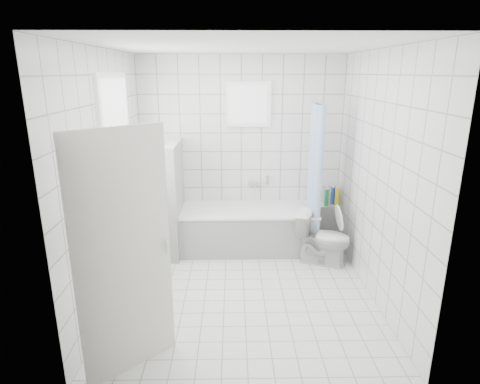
{
  "coord_description": "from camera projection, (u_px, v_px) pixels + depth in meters",
  "views": [
    {
      "loc": [
        -0.11,
        -4.04,
        2.36
      ],
      "look_at": [
        -0.04,
        0.35,
        1.05
      ],
      "focal_mm": 30.0,
      "sensor_mm": 36.0,
      "label": 1
    }
  ],
  "objects": [
    {
      "name": "ground",
      "position": [
        244.0,
        289.0,
        4.55
      ],
      "size": [
        3.0,
        3.0,
        0.0
      ],
      "primitive_type": "plane",
      "color": "white",
      "rests_on": "ground"
    },
    {
      "name": "ceiling",
      "position": [
        244.0,
        46.0,
        3.8
      ],
      "size": [
        3.0,
        3.0,
        0.0
      ],
      "primitive_type": "plane",
      "rotation": [
        3.14,
        0.0,
        0.0
      ],
      "color": "white",
      "rests_on": "ground"
    },
    {
      "name": "wall_back",
      "position": [
        241.0,
        151.0,
        5.61
      ],
      "size": [
        2.8,
        0.02,
        2.6
      ],
      "primitive_type": "cube",
      "color": "white",
      "rests_on": "ground"
    },
    {
      "name": "wall_front",
      "position": [
        250.0,
        234.0,
        2.74
      ],
      "size": [
        2.8,
        0.02,
        2.6
      ],
      "primitive_type": "cube",
      "color": "white",
      "rests_on": "ground"
    },
    {
      "name": "wall_left",
      "position": [
        109.0,
        179.0,
        4.15
      ],
      "size": [
        0.02,
        3.0,
        2.6
      ],
      "primitive_type": "cube",
      "color": "white",
      "rests_on": "ground"
    },
    {
      "name": "wall_right",
      "position": [
        377.0,
        178.0,
        4.2
      ],
      "size": [
        0.02,
        3.0,
        2.6
      ],
      "primitive_type": "cube",
      "color": "white",
      "rests_on": "ground"
    },
    {
      "name": "window_left",
      "position": [
        119.0,
        145.0,
        4.35
      ],
      "size": [
        0.01,
        0.9,
        1.4
      ],
      "primitive_type": "cube",
      "color": "white",
      "rests_on": "wall_left"
    },
    {
      "name": "window_back",
      "position": [
        249.0,
        104.0,
        5.38
      ],
      "size": [
        0.5,
        0.01,
        0.5
      ],
      "primitive_type": "cube",
      "color": "white",
      "rests_on": "wall_back"
    },
    {
      "name": "window_sill",
      "position": [
        129.0,
        210.0,
        4.57
      ],
      "size": [
        0.18,
        1.02,
        0.08
      ],
      "primitive_type": "cube",
      "color": "white",
      "rests_on": "wall_left"
    },
    {
      "name": "door",
      "position": [
        124.0,
        257.0,
        3.08
      ],
      "size": [
        0.62,
        0.57,
        2.0
      ],
      "primitive_type": "cube",
      "rotation": [
        0.0,
        0.0,
        -0.83
      ],
      "color": "silver",
      "rests_on": "ground"
    },
    {
      "name": "bathtub",
      "position": [
        248.0,
        228.0,
        5.54
      ],
      "size": [
        1.84,
        0.77,
        0.58
      ],
      "color": "white",
      "rests_on": "ground"
    },
    {
      "name": "partition_wall",
      "position": [
        175.0,
        198.0,
        5.35
      ],
      "size": [
        0.15,
        0.85,
        1.5
      ],
      "primitive_type": "cube",
      "color": "white",
      "rests_on": "ground"
    },
    {
      "name": "tiled_ledge",
      "position": [
        329.0,
        222.0,
        5.81
      ],
      "size": [
        0.4,
        0.24,
        0.55
      ],
      "primitive_type": "cube",
      "color": "white",
      "rests_on": "ground"
    },
    {
      "name": "toilet",
      "position": [
        323.0,
        238.0,
        5.09
      ],
      "size": [
        0.76,
        0.58,
        0.68
      ],
      "primitive_type": "imported",
      "rotation": [
        0.0,
        0.0,
        1.23
      ],
      "color": "white",
      "rests_on": "ground"
    },
    {
      "name": "curtain_rod",
      "position": [
        317.0,
        102.0,
        5.04
      ],
      "size": [
        0.02,
        0.8,
        0.02
      ],
      "primitive_type": "cylinder",
      "rotation": [
        1.57,
        0.0,
        0.0
      ],
      "color": "silver",
      "rests_on": "wall_back"
    },
    {
      "name": "shower_curtain",
      "position": [
        315.0,
        174.0,
        5.18
      ],
      "size": [
        0.14,
        0.48,
        1.78
      ],
      "primitive_type": null,
      "color": "#4278C4",
      "rests_on": "curtain_rod"
    },
    {
      "name": "tub_faucet",
      "position": [
        255.0,
        183.0,
        5.71
      ],
      "size": [
        0.18,
        0.06,
        0.06
      ],
      "primitive_type": "cube",
      "color": "silver",
      "rests_on": "wall_back"
    },
    {
      "name": "sill_bottles",
      "position": [
        130.0,
        193.0,
        4.62
      ],
      "size": [
        0.15,
        0.44,
        0.33
      ],
      "color": "silver",
      "rests_on": "window_sill"
    },
    {
      "name": "ledge_bottles",
      "position": [
        331.0,
        197.0,
        5.67
      ],
      "size": [
        0.21,
        0.2,
        0.27
      ],
      "color": "red",
      "rests_on": "tiled_ledge"
    }
  ]
}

